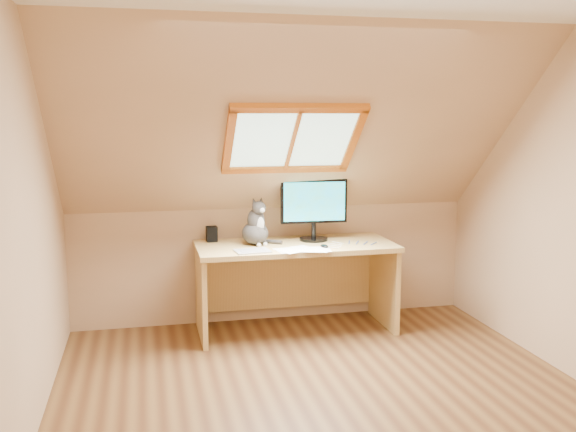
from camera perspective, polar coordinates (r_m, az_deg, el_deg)
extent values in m
plane|color=brown|center=(4.25, 3.71, -16.14)|extent=(3.50, 3.50, 0.00)
cube|color=tan|center=(2.31, 16.48, -6.56)|extent=(3.50, 0.02, 2.40)
cube|color=tan|center=(3.79, -22.39, -0.86)|extent=(0.02, 3.50, 2.40)
cube|color=tan|center=(5.70, -1.23, -4.23)|extent=(3.50, 0.02, 1.00)
cube|color=tan|center=(4.79, 0.59, 7.76)|extent=(3.50, 1.56, 1.41)
cube|color=#B2E0CC|center=(4.87, 0.38, 6.96)|extent=(0.90, 0.53, 0.48)
cube|color=#BF5B12|center=(4.87, 0.38, 6.96)|extent=(1.02, 0.64, 0.59)
cube|color=tan|center=(5.32, 0.68, -2.70)|extent=(1.63, 0.71, 0.04)
cube|color=tan|center=(5.28, -7.72, -7.02)|extent=(0.04, 0.64, 0.70)
cube|color=tan|center=(5.63, 8.52, -6.02)|extent=(0.04, 0.64, 0.70)
cube|color=tan|center=(5.71, -0.09, -5.71)|extent=(1.53, 0.03, 0.49)
cylinder|color=black|center=(5.46, 2.29, -2.07)|extent=(0.24, 0.24, 0.02)
cylinder|color=black|center=(5.44, 2.29, -1.28)|extent=(0.04, 0.04, 0.13)
cube|color=black|center=(5.40, 2.31, 1.33)|extent=(0.57, 0.07, 0.37)
cube|color=#108BE0|center=(5.37, 2.37, 1.29)|extent=(0.52, 0.03, 0.33)
ellipsoid|color=#3B3734|center=(5.28, -2.95, -1.53)|extent=(0.30, 0.32, 0.19)
ellipsoid|color=#3B3734|center=(5.25, -2.87, -0.40)|extent=(0.19, 0.19, 0.20)
ellipsoid|color=silver|center=(5.20, -2.49, -0.71)|extent=(0.08, 0.06, 0.12)
ellipsoid|color=#3B3734|center=(5.20, -2.60, 0.77)|extent=(0.14, 0.14, 0.10)
sphere|color=silver|center=(5.16, -2.31, 0.51)|extent=(0.04, 0.04, 0.04)
cone|color=#3B3734|center=(5.19, -3.05, 1.32)|extent=(0.07, 0.06, 0.07)
cone|color=#3B3734|center=(5.23, -2.41, 1.38)|extent=(0.06, 0.07, 0.07)
cube|color=black|center=(5.43, -6.80, -1.60)|extent=(0.09, 0.09, 0.13)
cube|color=#B2B2B7|center=(5.01, -3.18, -3.12)|extent=(0.29, 0.22, 0.01)
ellipsoid|color=black|center=(5.15, 3.25, -2.70)|extent=(0.07, 0.10, 0.03)
cube|color=white|center=(5.06, 1.11, -3.06)|extent=(0.33, 0.27, 0.00)
cube|color=white|center=(5.06, 1.11, -3.04)|extent=(0.32, 0.24, 0.00)
cube|color=white|center=(5.06, 1.11, -3.02)|extent=(0.35, 0.30, 0.00)
cube|color=white|center=(5.06, 1.11, -3.01)|extent=(0.34, 0.28, 0.00)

